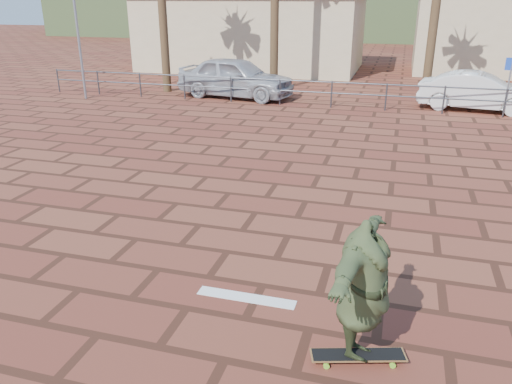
{
  "coord_description": "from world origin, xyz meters",
  "views": [
    {
      "loc": [
        2.47,
        -6.87,
        3.91
      ],
      "look_at": [
        0.27,
        0.77,
        0.8
      ],
      "focal_mm": 35.0,
      "sensor_mm": 36.0,
      "label": 1
    }
  ],
  "objects_px": {
    "skateboarder": "(364,291)",
    "car_silver": "(236,77)",
    "car_white": "(478,92)",
    "longboard": "(358,355)"
  },
  "relations": [
    {
      "from": "longboard",
      "to": "car_silver",
      "type": "distance_m",
      "value": 16.43
    },
    {
      "from": "longboard",
      "to": "skateboarder",
      "type": "bearing_deg",
      "value": -106.9
    },
    {
      "from": "longboard",
      "to": "skateboarder",
      "type": "relative_size",
      "value": 0.54
    },
    {
      "from": "skateboarder",
      "to": "car_white",
      "type": "xyz_separation_m",
      "value": [
        2.92,
        15.1,
        -0.26
      ]
    },
    {
      "from": "longboard",
      "to": "car_white",
      "type": "distance_m",
      "value": 15.39
    },
    {
      "from": "longboard",
      "to": "car_silver",
      "type": "relative_size",
      "value": 0.23
    },
    {
      "from": "car_silver",
      "to": "car_white",
      "type": "relative_size",
      "value": 1.16
    },
    {
      "from": "skateboarder",
      "to": "car_silver",
      "type": "distance_m",
      "value": 16.41
    },
    {
      "from": "skateboarder",
      "to": "car_silver",
      "type": "relative_size",
      "value": 0.43
    },
    {
      "from": "skateboarder",
      "to": "car_white",
      "type": "bearing_deg",
      "value": -3.66
    }
  ]
}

